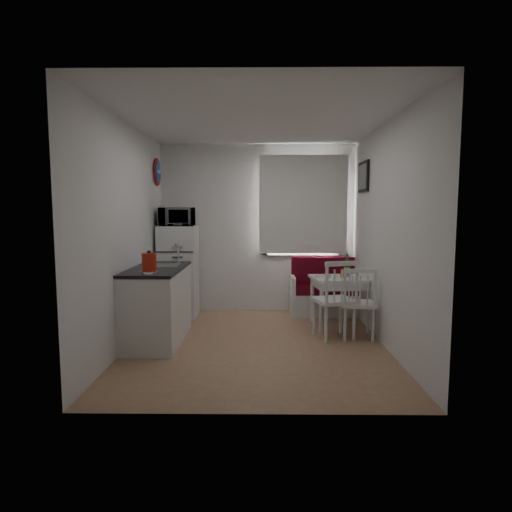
{
  "coord_description": "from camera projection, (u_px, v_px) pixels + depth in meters",
  "views": [
    {
      "loc": [
        0.05,
        -4.93,
        1.58
      ],
      "look_at": [
        -0.01,
        0.5,
        1.0
      ],
      "focal_mm": 30.0,
      "sensor_mm": 36.0,
      "label": 1
    }
  ],
  "objects": [
    {
      "name": "fridge",
      "position": [
        179.0,
        271.0,
        6.4
      ],
      "size": [
        0.54,
        0.54,
        1.36
      ],
      "primitive_type": "cube",
      "color": "white",
      "rests_on": "floor"
    },
    {
      "name": "wall_right",
      "position": [
        386.0,
        235.0,
        4.92
      ],
      "size": [
        0.02,
        3.5,
        2.6
      ],
      "primitive_type": "cube",
      "color": "white",
      "rests_on": "floor"
    },
    {
      "name": "wall_front",
      "position": [
        254.0,
        248.0,
        3.19
      ],
      "size": [
        3.0,
        0.02,
        2.6
      ],
      "primitive_type": "cube",
      "color": "white",
      "rests_on": "floor"
    },
    {
      "name": "wall_left",
      "position": [
        127.0,
        235.0,
        4.95
      ],
      "size": [
        0.02,
        3.5,
        2.6
      ],
      "primitive_type": "cube",
      "color": "white",
      "rests_on": "floor"
    },
    {
      "name": "microwave",
      "position": [
        177.0,
        217.0,
        6.27
      ],
      "size": [
        0.49,
        0.33,
        0.27
      ],
      "primitive_type": "imported",
      "color": "white",
      "rests_on": "fridge"
    },
    {
      "name": "wall_back",
      "position": [
        257.0,
        229.0,
        6.67
      ],
      "size": [
        3.0,
        0.02,
        2.6
      ],
      "primitive_type": "cube",
      "color": "white",
      "rests_on": "floor"
    },
    {
      "name": "drinking_glass_blue",
      "position": [
        348.0,
        273.0,
        5.89
      ],
      "size": [
        0.06,
        0.06,
        0.11
      ],
      "primitive_type": "cylinder",
      "color": "#7A9DCF",
      "rests_on": "dining_table"
    },
    {
      "name": "dining_table",
      "position": [
        345.0,
        283.0,
        5.86
      ],
      "size": [
        0.97,
        0.73,
        0.68
      ],
      "rotation": [
        0.0,
        0.0,
        0.11
      ],
      "color": "white",
      "rests_on": "floor"
    },
    {
      "name": "drinking_glass_orange",
      "position": [
        343.0,
        274.0,
        5.79
      ],
      "size": [
        0.06,
        0.06,
        0.1
      ],
      "primitive_type": "cylinder",
      "color": "orange",
      "rests_on": "dining_table"
    },
    {
      "name": "floor",
      "position": [
        256.0,
        344.0,
        5.07
      ],
      "size": [
        3.0,
        3.5,
        0.02
      ],
      "primitive_type": "cube",
      "color": "#94704E",
      "rests_on": "ground"
    },
    {
      "name": "curtain",
      "position": [
        303.0,
        205.0,
        6.53
      ],
      "size": [
        1.35,
        0.02,
        1.5
      ],
      "primitive_type": "cube",
      "color": "white",
      "rests_on": "wall_back"
    },
    {
      "name": "wine_bottle",
      "position": [
        347.0,
        265.0,
        5.93
      ],
      "size": [
        0.08,
        0.08,
        0.32
      ],
      "primitive_type": null,
      "color": "#164528",
      "rests_on": "dining_table"
    },
    {
      "name": "ceiling",
      "position": [
        256.0,
        119.0,
        4.8
      ],
      "size": [
        3.0,
        3.5,
        0.02
      ],
      "primitive_type": "cube",
      "color": "white",
      "rests_on": "wall_back"
    },
    {
      "name": "picture_frame",
      "position": [
        363.0,
        177.0,
        5.93
      ],
      "size": [
        0.04,
        0.52,
        0.42
      ],
      "primitive_type": "cube",
      "color": "black",
      "rests_on": "wall_right"
    },
    {
      "name": "kettle",
      "position": [
        149.0,
        263.0,
        4.6
      ],
      "size": [
        0.19,
        0.19,
        0.25
      ],
      "primitive_type": "cylinder",
      "color": "#AD200D",
      "rests_on": "kitchen_counter"
    },
    {
      "name": "wall_sign",
      "position": [
        158.0,
        172.0,
        6.3
      ],
      "size": [
        0.03,
        0.4,
        0.4
      ],
      "primitive_type": "cylinder",
      "rotation": [
        0.0,
        1.57,
        0.0
      ],
      "color": "navy",
      "rests_on": "wall_left"
    },
    {
      "name": "chair_right",
      "position": [
        359.0,
        296.0,
        5.2
      ],
      "size": [
        0.44,
        0.42,
        0.48
      ],
      "rotation": [
        0.0,
        0.0,
        -0.05
      ],
      "color": "white",
      "rests_on": "floor"
    },
    {
      "name": "kitchen_counter",
      "position": [
        158.0,
        304.0,
        5.19
      ],
      "size": [
        0.62,
        1.32,
        1.16
      ],
      "color": "white",
      "rests_on": "floor"
    },
    {
      "name": "chair_left",
      "position": [
        336.0,
        291.0,
        5.19
      ],
      "size": [
        0.57,
        0.56,
        0.53
      ],
      "rotation": [
        0.0,
        0.0,
        0.29
      ],
      "color": "white",
      "rests_on": "floor"
    },
    {
      "name": "bench",
      "position": [
        330.0,
        296.0,
        6.53
      ],
      "size": [
        1.21,
        0.47,
        0.87
      ],
      "color": "white",
      "rests_on": "floor"
    },
    {
      "name": "window",
      "position": [
        303.0,
        208.0,
        6.6
      ],
      "size": [
        1.22,
        0.06,
        1.47
      ],
      "primitive_type": "cube",
      "color": "white",
      "rests_on": "wall_back"
    },
    {
      "name": "plate",
      "position": [
        323.0,
        276.0,
        5.87
      ],
      "size": [
        0.24,
        0.24,
        0.02
      ],
      "primitive_type": "cylinder",
      "color": "white",
      "rests_on": "dining_table"
    }
  ]
}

